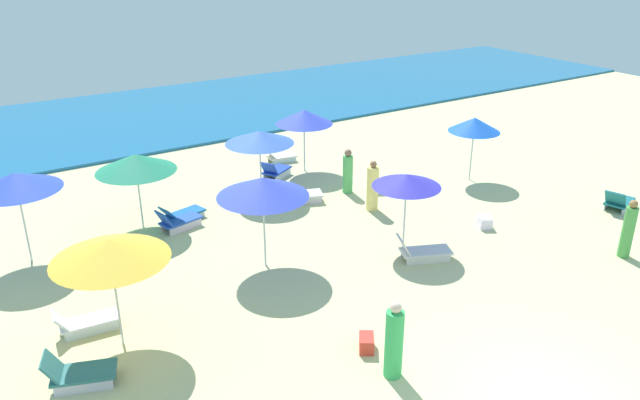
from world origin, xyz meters
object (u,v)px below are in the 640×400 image
(umbrella_2, at_px, (474,125))
(lounge_chair_5_0, at_px, (618,201))
(lounge_chair_8_0, at_px, (422,251))
(cooler_box_0, at_px, (485,222))
(umbrella_0, at_px, (135,163))
(beachgoer_1, at_px, (394,342))
(cooler_box_2, at_px, (378,186))
(lounge_chair_4_1, at_px, (279,156))
(lounge_chair_7_0, at_px, (300,195))
(umbrella_6, at_px, (263,187))
(cooler_box_1, at_px, (367,343))
(umbrella_4, at_px, (304,117))
(lounge_chair_0_1, at_px, (182,214))
(beachgoer_2, at_px, (348,172))
(umbrella_1, at_px, (16,181))
(umbrella_7, at_px, (259,137))
(umbrella_3, at_px, (109,250))
(umbrella_8, at_px, (407,180))
(lounge_chair_4_0, at_px, (275,171))
(lounge_chair_0_0, at_px, (178,221))
(beachgoer_3, at_px, (373,187))
(lounge_chair_3_0, at_px, (85,322))
(lounge_chair_3_1, at_px, (78,373))
(beachgoer_4, at_px, (628,230))

(umbrella_2, xyz_separation_m, lounge_chair_5_0, (2.14, -4.60, -1.83))
(lounge_chair_8_0, relative_size, cooler_box_0, 3.39)
(umbrella_0, xyz_separation_m, lounge_chair_5_0, (13.58, -7.18, -1.82))
(lounge_chair_5_0, xyz_separation_m, beachgoer_1, (-11.58, -2.59, 0.54))
(lounge_chair_5_0, distance_m, cooler_box_2, 7.92)
(lounge_chair_4_1, xyz_separation_m, lounge_chair_7_0, (-1.42, -3.92, 0.03))
(umbrella_6, relative_size, cooler_box_1, 5.34)
(umbrella_4, distance_m, cooler_box_0, 7.85)
(lounge_chair_0_1, relative_size, beachgoer_2, 0.96)
(umbrella_1, bearing_deg, cooler_box_1, -57.12)
(umbrella_7, bearing_deg, umbrella_3, -137.78)
(umbrella_6, relative_size, umbrella_7, 1.10)
(umbrella_7, relative_size, cooler_box_0, 4.90)
(umbrella_8, height_order, cooler_box_2, umbrella_8)
(lounge_chair_4_0, bearing_deg, lounge_chair_0_0, 86.46)
(beachgoer_1, distance_m, cooler_box_2, 9.99)
(umbrella_6, bearing_deg, umbrella_7, 63.32)
(lounge_chair_7_0, xyz_separation_m, beachgoer_3, (1.66, -1.83, 0.51))
(lounge_chair_4_1, bearing_deg, lounge_chair_4_0, 154.07)
(lounge_chair_3_0, relative_size, lounge_chair_3_1, 0.96)
(umbrella_8, distance_m, beachgoer_1, 5.98)
(lounge_chair_5_0, bearing_deg, lounge_chair_0_1, 45.52)
(umbrella_6, xyz_separation_m, cooler_box_0, (6.83, -1.55, -2.13))
(lounge_chair_0_0, bearing_deg, beachgoer_4, -143.31)
(lounge_chair_3_0, xyz_separation_m, cooler_box_0, (11.74, -1.01, -0.07))
(umbrella_3, xyz_separation_m, lounge_chair_4_0, (7.82, 7.14, -2.05))
(lounge_chair_8_0, xyz_separation_m, beachgoer_2, (1.14, 5.20, 0.47))
(umbrella_6, relative_size, lounge_chair_8_0, 1.58)
(lounge_chair_0_1, bearing_deg, cooler_box_1, 171.83)
(lounge_chair_8_0, bearing_deg, umbrella_2, -33.07)
(lounge_chair_3_0, bearing_deg, umbrella_0, -26.04)
(lounge_chair_5_0, distance_m, umbrella_8, 8.07)
(umbrella_1, distance_m, lounge_chair_8_0, 11.04)
(lounge_chair_4_0, xyz_separation_m, lounge_chair_7_0, (-0.40, -2.42, -0.03))
(lounge_chair_5_0, distance_m, lounge_chair_7_0, 10.51)
(umbrella_1, distance_m, umbrella_6, 6.54)
(cooler_box_1, bearing_deg, umbrella_7, 21.11)
(umbrella_3, height_order, umbrella_8, umbrella_3)
(beachgoer_4, bearing_deg, lounge_chair_0_0, -159.37)
(umbrella_2, xyz_separation_m, lounge_chair_4_1, (-4.94, 5.51, -1.86))
(umbrella_0, distance_m, lounge_chair_5_0, 15.47)
(beachgoer_4, bearing_deg, umbrella_4, 170.95)
(cooler_box_2, bearing_deg, umbrella_6, -126.34)
(lounge_chair_4_0, xyz_separation_m, beachgoer_4, (5.23, -10.67, 0.51))
(lounge_chair_0_1, xyz_separation_m, lounge_chair_8_0, (4.64, -6.07, 0.04))
(umbrella_2, bearing_deg, beachgoer_2, 162.21)
(lounge_chair_4_1, height_order, umbrella_8, umbrella_8)
(umbrella_2, height_order, cooler_box_2, umbrella_2)
(umbrella_3, relative_size, lounge_chair_4_1, 1.92)
(lounge_chair_5_0, relative_size, beachgoer_4, 0.84)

